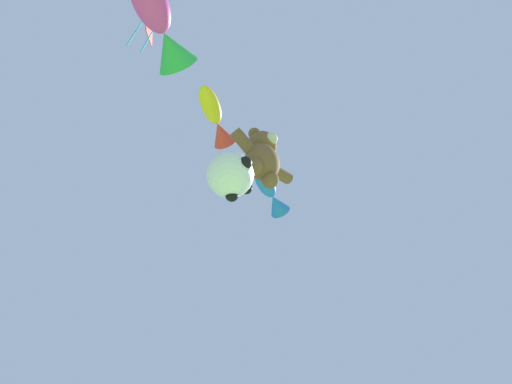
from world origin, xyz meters
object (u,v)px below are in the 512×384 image
object	(u,v)px
teddy_bear_kite	(262,157)
fish_kite_magenta	(161,26)
fish_kite_cobalt	(271,193)
diamond_kite	(149,23)
soccer_ball_kite	(231,175)
fish_kite_goldfin	(216,119)

from	to	relation	value
teddy_bear_kite	fish_kite_magenta	distance (m)	3.89
fish_kite_cobalt	fish_kite_magenta	bearing A→B (deg)	-163.27
fish_kite_cobalt	diamond_kite	xyz separation A→B (m)	(-5.49, -0.86, 1.36)
teddy_bear_kite	soccer_ball_kite	world-z (taller)	teddy_bear_kite
teddy_bear_kite	fish_kite_cobalt	bearing A→B (deg)	38.51
fish_kite_cobalt	soccer_ball_kite	bearing A→B (deg)	-153.57
teddy_bear_kite	fish_kite_magenta	world-z (taller)	fish_kite_magenta
teddy_bear_kite	diamond_kite	bearing A→B (deg)	169.49
fish_kite_goldfin	teddy_bear_kite	bearing A→B (deg)	-32.99
soccer_ball_kite	diamond_kite	distance (m)	5.80
fish_kite_magenta	diamond_kite	distance (m)	1.93
diamond_kite	soccer_ball_kite	bearing A→B (deg)	-9.41
soccer_ball_kite	diamond_kite	bearing A→B (deg)	170.59
fish_kite_goldfin	diamond_kite	distance (m)	3.32
soccer_ball_kite	fish_kite_goldfin	xyz separation A→B (m)	(-0.24, 0.45, 2.96)
fish_kite_cobalt	teddy_bear_kite	bearing A→B (deg)	-141.49
fish_kite_goldfin	fish_kite_magenta	distance (m)	2.58
fish_kite_cobalt	diamond_kite	size ratio (longest dim) A/B	0.59
fish_kite_cobalt	diamond_kite	world-z (taller)	diamond_kite
soccer_ball_kite	fish_kite_magenta	world-z (taller)	fish_kite_magenta
fish_kite_cobalt	fish_kite_goldfin	xyz separation A→B (m)	(-2.91, -0.88, -0.73)
soccer_ball_kite	fish_kite_goldfin	bearing A→B (deg)	117.80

